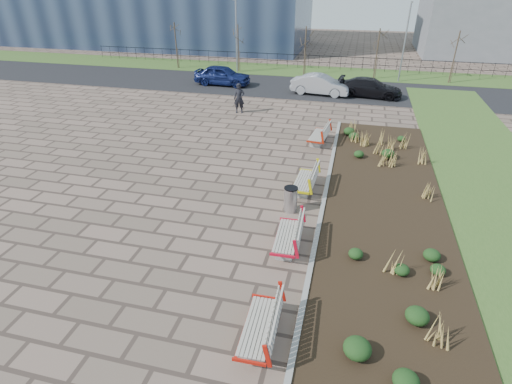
% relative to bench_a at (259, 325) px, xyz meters
% --- Properties ---
extents(ground, '(120.00, 120.00, 0.00)m').
position_rel_bench_a_xyz_m(ground, '(-3.00, 2.75, -0.50)').
color(ground, brown).
rests_on(ground, ground).
extents(planting_bed, '(4.50, 18.00, 0.10)m').
position_rel_bench_a_xyz_m(planting_bed, '(3.25, 7.75, -0.45)').
color(planting_bed, black).
rests_on(planting_bed, ground).
extents(planting_curb, '(0.16, 18.00, 0.15)m').
position_rel_bench_a_xyz_m(planting_curb, '(0.92, 7.75, -0.42)').
color(planting_curb, gray).
rests_on(planting_curb, ground).
extents(grass_verge_far, '(80.00, 5.00, 0.04)m').
position_rel_bench_a_xyz_m(grass_verge_far, '(-3.00, 30.75, -0.48)').
color(grass_verge_far, '#33511E').
rests_on(grass_verge_far, ground).
extents(road, '(80.00, 7.00, 0.02)m').
position_rel_bench_a_xyz_m(road, '(-3.00, 24.75, -0.49)').
color(road, black).
rests_on(road, ground).
extents(bench_a, '(0.96, 2.13, 1.00)m').
position_rel_bench_a_xyz_m(bench_a, '(0.00, 0.00, 0.00)').
color(bench_a, red).
rests_on(bench_a, ground).
extents(bench_b, '(0.98, 2.13, 1.00)m').
position_rel_bench_a_xyz_m(bench_b, '(0.00, 3.91, 0.00)').
color(bench_b, red).
rests_on(bench_b, ground).
extents(bench_c, '(1.01, 2.14, 1.00)m').
position_rel_bench_a_xyz_m(bench_c, '(0.00, 8.01, 0.00)').
color(bench_c, '#D6C60B').
rests_on(bench_c, ground).
extents(bench_d, '(1.14, 2.19, 1.00)m').
position_rel_bench_a_xyz_m(bench_d, '(0.00, 13.44, 0.00)').
color(bench_d, '#AA200B').
rests_on(bench_d, ground).
extents(litter_bin, '(0.51, 0.51, 0.97)m').
position_rel_bench_a_xyz_m(litter_bin, '(-0.27, 6.23, -0.01)').
color(litter_bin, '#B2B2B7').
rests_on(litter_bin, ground).
extents(pedestrian, '(0.75, 0.56, 1.88)m').
position_rel_bench_a_xyz_m(pedestrian, '(-5.52, 17.45, 0.44)').
color(pedestrian, black).
rests_on(pedestrian, ground).
extents(car_blue, '(4.54, 1.98, 1.52)m').
position_rel_bench_a_xyz_m(car_blue, '(-8.85, 24.12, 0.28)').
color(car_blue, '#121C50').
rests_on(car_blue, road).
extents(car_silver, '(4.46, 2.00, 1.42)m').
position_rel_bench_a_xyz_m(car_silver, '(-0.92, 23.15, 0.23)').
color(car_silver, '#94959A').
rests_on(car_silver, road).
extents(car_black, '(4.70, 2.30, 1.32)m').
position_rel_bench_a_xyz_m(car_black, '(2.65, 23.39, 0.18)').
color(car_black, black).
rests_on(car_black, road).
extents(tree_a, '(1.40, 1.40, 4.00)m').
position_rel_bench_a_xyz_m(tree_a, '(-15.00, 29.25, 1.54)').
color(tree_a, '#4C3D2D').
rests_on(tree_a, grass_verge_far).
extents(tree_b, '(1.40, 1.40, 4.00)m').
position_rel_bench_a_xyz_m(tree_b, '(-9.00, 29.25, 1.54)').
color(tree_b, '#4C3D2D').
rests_on(tree_b, grass_verge_far).
extents(tree_c, '(1.40, 1.40, 4.00)m').
position_rel_bench_a_xyz_m(tree_c, '(-3.00, 29.25, 1.54)').
color(tree_c, '#4C3D2D').
rests_on(tree_c, grass_verge_far).
extents(tree_d, '(1.40, 1.40, 4.00)m').
position_rel_bench_a_xyz_m(tree_d, '(3.00, 29.25, 1.54)').
color(tree_d, '#4C3D2D').
rests_on(tree_d, grass_verge_far).
extents(tree_e, '(1.40, 1.40, 4.00)m').
position_rel_bench_a_xyz_m(tree_e, '(9.00, 29.25, 1.54)').
color(tree_e, '#4C3D2D').
rests_on(tree_e, grass_verge_far).
extents(lamp_west, '(0.24, 0.60, 6.00)m').
position_rel_bench_a_xyz_m(lamp_west, '(-9.00, 28.75, 2.54)').
color(lamp_west, gray).
rests_on(lamp_west, grass_verge_far).
extents(lamp_east, '(0.24, 0.60, 6.00)m').
position_rel_bench_a_xyz_m(lamp_east, '(5.00, 28.75, 2.54)').
color(lamp_east, gray).
rests_on(lamp_east, grass_verge_far).
extents(railing_fence, '(44.00, 0.10, 1.20)m').
position_rel_bench_a_xyz_m(railing_fence, '(-3.00, 32.25, 0.14)').
color(railing_fence, black).
rests_on(railing_fence, grass_verge_far).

